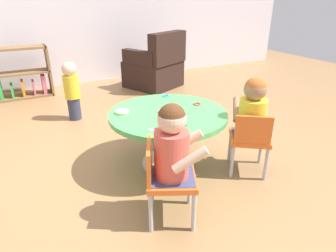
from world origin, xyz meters
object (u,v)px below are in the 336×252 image
armchair_dark (156,67)px  toddler_standing (72,89)px  seated_child_right (253,110)px  rolling_pin (176,126)px  bookshelf_low (15,77)px  craft_table (168,124)px  child_chair_right (250,139)px  craft_scissors (160,128)px  child_chair_left (166,177)px  seated_child_left (173,145)px

armchair_dark → toddler_standing: armchair_dark is taller
seated_child_right → rolling_pin: size_ratio=2.32×
bookshelf_low → rolling_pin: (0.96, -2.87, 0.20)m
craft_table → toddler_standing: toddler_standing is taller
child_chair_right → armchair_dark: armchair_dark is taller
armchair_dark → rolling_pin: size_ratio=4.30×
craft_table → craft_scissors: (-0.19, -0.24, 0.11)m
child_chair_right → toddler_standing: size_ratio=0.80×
child_chair_right → seated_child_right: (0.02, 0.03, 0.23)m
child_chair_left → craft_scissors: 0.40m
bookshelf_low → toddler_standing: bookshelf_low is taller
toddler_standing → craft_scissors: size_ratio=5.00×
armchair_dark → seated_child_right: bearing=-98.1°
craft_table → armchair_dark: 2.33m
seated_child_left → seated_child_right: same height
seated_child_left → rolling_pin: seated_child_left is taller
armchair_dark → craft_scissors: bearing=-114.4°
child_chair_left → toddler_standing: size_ratio=0.80×
craft_table → child_chair_right: 0.66m
child_chair_right → craft_scissors: bearing=166.9°
seated_child_left → child_chair_left: bearing=154.5°
seated_child_right → armchair_dark: size_ratio=0.54×
seated_child_left → toddler_standing: size_ratio=0.76×
child_chair_left → seated_child_right: size_ratio=1.05×
toddler_standing → craft_scissors: toddler_standing is taller
craft_table → armchair_dark: (0.90, 2.15, -0.07)m
child_chair_right → craft_scissors: 0.75m
bookshelf_low → toddler_standing: bearing=-64.3°
craft_table → child_chair_left: size_ratio=1.77×
seated_child_left → child_chair_right: bearing=13.4°
child_chair_left → rolling_pin: bearing=50.3°
child_chair_left → bookshelf_low: bookshelf_low is taller
craft_table → armchair_dark: size_ratio=1.00×
craft_table → bookshelf_low: bearing=112.5°
child_chair_right → toddler_standing: (-1.02, 1.80, 0.05)m
craft_table → rolling_pin: (-0.10, -0.32, 0.13)m
toddler_standing → bookshelf_low: bearing=115.7°
child_chair_left → seated_child_right: seated_child_right is taller
toddler_standing → child_chair_left: bearing=-84.5°
seated_child_right → craft_scissors: bearing=169.8°
bookshelf_low → armchair_dark: (1.95, -0.40, 0.01)m
seated_child_left → bookshelf_low: bearing=103.9°
seated_child_right → toddler_standing: seated_child_right is taller
child_chair_left → child_chair_right: same height
craft_table → seated_child_left: size_ratio=1.86×
seated_child_right → armchair_dark: bearing=81.9°
child_chair_left → rolling_pin: child_chair_left is taller
seated_child_left → craft_scissors: (0.09, 0.35, -0.05)m
toddler_standing → rolling_pin: toddler_standing is taller
seated_child_right → toddler_standing: size_ratio=0.76×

